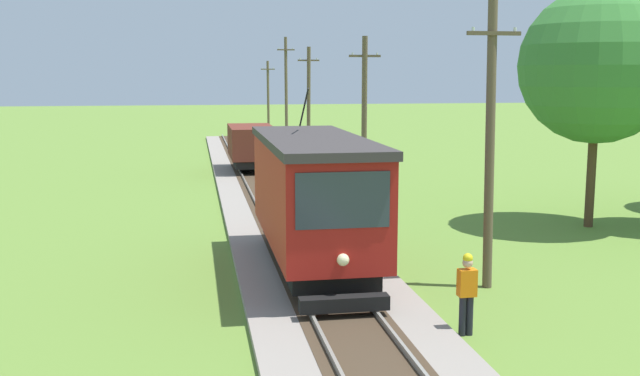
{
  "coord_description": "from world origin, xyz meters",
  "views": [
    {
      "loc": [
        -3.16,
        -3.54,
        5.48
      ],
      "look_at": [
        0.79,
        19.17,
        1.87
      ],
      "focal_mm": 40.89,
      "sensor_mm": 36.0,
      "label": 1
    }
  ],
  "objects": [
    {
      "name": "utility_pole_distant",
      "position": [
        4.26,
        54.97,
        4.31
      ],
      "size": [
        1.4,
        0.54,
        8.42
      ],
      "color": "brown",
      "rests_on": "ground"
    },
    {
      "name": "tree_right_near",
      "position": [
        10.9,
        20.34,
        5.77
      ],
      "size": [
        5.5,
        5.5,
        8.53
      ],
      "color": "#4C3823",
      "rests_on": "ground"
    },
    {
      "name": "red_tram",
      "position": [
        0.0,
        15.72,
        2.19
      ],
      "size": [
        2.6,
        8.54,
        4.79
      ],
      "color": "maroon",
      "rests_on": "rail_right"
    },
    {
      "name": "gravel_pile",
      "position": [
        3.55,
        39.75,
        0.43
      ],
      "size": [
        2.49,
        2.49,
        0.87
      ],
      "primitive_type": "cone",
      "color": "gray",
      "rests_on": "ground"
    },
    {
      "name": "utility_pole_near_tram",
      "position": [
        4.26,
        13.89,
        3.78
      ],
      "size": [
        1.4,
        0.5,
        7.37
      ],
      "color": "brown",
      "rests_on": "ground"
    },
    {
      "name": "utility_pole_far",
      "position": [
        4.26,
        43.42,
        3.71
      ],
      "size": [
        1.4,
        0.5,
        7.23
      ],
      "color": "brown",
      "rests_on": "ground"
    },
    {
      "name": "utility_pole_mid",
      "position": [
        4.26,
        27.75,
        3.66
      ],
      "size": [
        1.4,
        0.25,
        7.12
      ],
      "color": "brown",
      "rests_on": "ground"
    },
    {
      "name": "utility_pole_horizon",
      "position": [
        4.26,
        69.24,
        3.49
      ],
      "size": [
        1.4,
        0.51,
        6.79
      ],
      "color": "brown",
      "rests_on": "ground"
    },
    {
      "name": "track_worker",
      "position": [
        2.42,
        10.5,
        0.98
      ],
      "size": [
        0.38,
        0.25,
        1.78
      ],
      "rotation": [
        0.0,
        0.0,
        1.59
      ],
      "color": "black",
      "rests_on": "ground"
    },
    {
      "name": "freight_car",
      "position": [
        0.0,
        36.96,
        1.56
      ],
      "size": [
        2.4,
        5.2,
        2.31
      ],
      "color": "maroon",
      "rests_on": "rail_right"
    }
  ]
}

